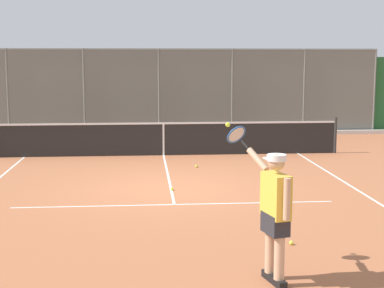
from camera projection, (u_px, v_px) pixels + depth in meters
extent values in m
plane|color=#A8603D|center=(171.00, 189.00, 12.79)|extent=(60.00, 60.00, 0.00)
cube|color=white|center=(174.00, 204.00, 11.40)|extent=(6.21, 0.05, 0.01)
cube|color=white|center=(364.00, 194.00, 12.26)|extent=(0.05, 10.69, 0.01)
cube|color=white|center=(168.00, 175.00, 14.30)|extent=(0.05, 5.88, 0.01)
cylinder|color=slate|center=(374.00, 91.00, 22.02)|extent=(0.07, 0.07, 3.15)
cylinder|color=slate|center=(304.00, 92.00, 21.80)|extent=(0.07, 0.07, 3.15)
cylinder|color=slate|center=(232.00, 92.00, 21.58)|extent=(0.07, 0.07, 3.15)
cylinder|color=slate|center=(159.00, 92.00, 21.36)|extent=(0.07, 0.07, 3.15)
cylinder|color=slate|center=(84.00, 93.00, 21.14)|extent=(0.07, 0.07, 3.15)
cylinder|color=slate|center=(8.00, 93.00, 20.92)|extent=(0.07, 0.07, 3.15)
cylinder|color=slate|center=(159.00, 50.00, 21.14)|extent=(16.06, 0.05, 0.05)
cube|color=slate|center=(159.00, 92.00, 21.36)|extent=(16.06, 0.02, 3.15)
cube|color=#235B2D|center=(159.00, 95.00, 22.02)|extent=(19.06, 0.90, 2.85)
cube|color=silver|center=(159.00, 134.00, 21.39)|extent=(17.06, 0.18, 0.15)
cylinder|color=#2D2D2D|center=(335.00, 135.00, 17.55)|extent=(0.09, 0.09, 1.07)
cube|color=black|center=(163.00, 140.00, 17.14)|extent=(10.13, 0.02, 0.91)
cube|color=white|center=(163.00, 123.00, 17.07)|extent=(10.13, 0.04, 0.05)
cube|color=white|center=(163.00, 140.00, 17.14)|extent=(0.05, 0.04, 0.91)
cube|color=black|center=(279.00, 283.00, 7.32)|extent=(0.17, 0.28, 0.09)
cylinder|color=tan|center=(279.00, 250.00, 7.26)|extent=(0.13, 0.13, 0.76)
cube|color=black|center=(270.00, 276.00, 7.56)|extent=(0.17, 0.28, 0.09)
cylinder|color=tan|center=(270.00, 244.00, 7.50)|extent=(0.13, 0.13, 0.76)
cube|color=#28282D|center=(275.00, 223.00, 7.34)|extent=(0.31, 0.44, 0.26)
cube|color=gold|center=(276.00, 196.00, 7.28)|extent=(0.32, 0.50, 0.55)
cylinder|color=tan|center=(287.00, 199.00, 7.01)|extent=(0.08, 0.08, 0.50)
cylinder|color=tan|center=(258.00, 160.00, 7.63)|extent=(0.27, 0.36, 0.29)
sphere|color=tan|center=(277.00, 162.00, 7.22)|extent=(0.21, 0.21, 0.21)
cylinder|color=white|center=(277.00, 158.00, 7.22)|extent=(0.29, 0.29, 0.08)
cube|color=white|center=(272.00, 159.00, 7.33)|extent=(0.22, 0.23, 0.02)
cylinder|color=black|center=(245.00, 145.00, 7.79)|extent=(0.12, 0.16, 0.13)
torus|color=#28569E|center=(236.00, 135.00, 7.93)|extent=(0.35, 0.31, 0.26)
cylinder|color=silver|center=(236.00, 135.00, 7.93)|extent=(0.28, 0.25, 0.21)
sphere|color=#CCDB33|center=(228.00, 125.00, 8.05)|extent=(0.07, 0.07, 0.07)
sphere|color=#CCDB33|center=(172.00, 189.00, 12.62)|extent=(0.07, 0.07, 0.07)
sphere|color=#CCDB33|center=(197.00, 166.00, 15.29)|extent=(0.07, 0.07, 0.07)
sphere|color=#D6E042|center=(291.00, 243.00, 8.94)|extent=(0.07, 0.07, 0.07)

